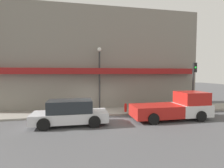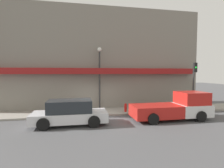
% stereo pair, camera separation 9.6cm
% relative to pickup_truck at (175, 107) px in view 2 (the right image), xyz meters
% --- Properties ---
extents(ground_plane, '(80.00, 80.00, 0.00)m').
position_rel_pickup_truck_xyz_m(ground_plane, '(-5.27, 1.65, -0.82)').
color(ground_plane, '#4C4C4F').
extents(sidewalk, '(36.00, 2.53, 0.14)m').
position_rel_pickup_truck_xyz_m(sidewalk, '(-5.27, 2.91, -0.75)').
color(sidewalk, gray).
rests_on(sidewalk, ground).
extents(building, '(19.80, 3.80, 9.00)m').
position_rel_pickup_truck_xyz_m(building, '(-5.29, 5.65, 3.67)').
color(building, gray).
rests_on(building, ground).
extents(pickup_truck, '(5.41, 2.15, 1.88)m').
position_rel_pickup_truck_xyz_m(pickup_truck, '(0.00, 0.00, 0.00)').
color(pickup_truck, silver).
rests_on(pickup_truck, ground).
extents(parked_car, '(4.56, 1.97, 1.54)m').
position_rel_pickup_truck_xyz_m(parked_car, '(-7.14, -0.00, -0.07)').
color(parked_car, silver).
rests_on(parked_car, ground).
extents(fire_hydrant, '(0.21, 0.21, 0.67)m').
position_rel_pickup_truck_xyz_m(fire_hydrant, '(-2.95, 2.30, -0.35)').
color(fire_hydrant, red).
rests_on(fire_hydrant, sidewalk).
extents(street_lamp, '(0.36, 0.36, 5.23)m').
position_rel_pickup_truck_xyz_m(street_lamp, '(-4.85, 3.71, 2.61)').
color(street_lamp, '#2D2D2D').
rests_on(street_lamp, sidewalk).
extents(traffic_light, '(0.28, 0.42, 3.93)m').
position_rel_pickup_truck_xyz_m(traffic_light, '(2.86, 1.99, 2.01)').
color(traffic_light, '#2D2D2D').
rests_on(traffic_light, sidewalk).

